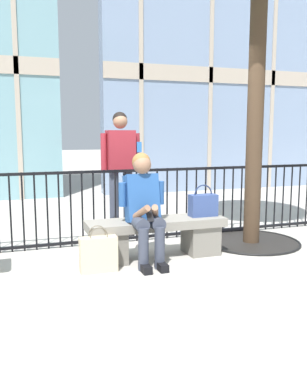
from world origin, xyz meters
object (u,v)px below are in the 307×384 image
Objects in this scene: seated_person_with_phone at (144,205)px; shopping_bag at (98,254)px; handbag_on_bench at (203,205)px; stone_bench at (156,234)px; bystander_at_railing at (121,164)px.

seated_person_with_phone reaches higher than shopping_bag.
shopping_bag is (-0.54, -0.15, -0.46)m from seated_person_with_phone.
handbag_on_bench reaches higher than shopping_bag.
shopping_bag is (-0.73, -0.28, -0.08)m from stone_bench.
handbag_on_bench reaches higher than stone_bench.
stone_bench is 0.78m from shopping_bag.
bystander_at_railing is (-0.68, 1.22, 0.41)m from handbag_on_bench.
handbag_on_bench is at bearing -0.99° from stone_bench.
handbag_on_bench is (0.58, -0.01, 0.32)m from stone_bench.
bystander_at_railing is at bearing 86.20° from seated_person_with_phone.
shopping_bag reaches higher than stone_bench.
stone_bench is 1.32× the size of seated_person_with_phone.
seated_person_with_phone reaches higher than handbag_on_bench.
seated_person_with_phone is 1.39m from bystander_at_railing.
seated_person_with_phone is at bearing -145.46° from stone_bench.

